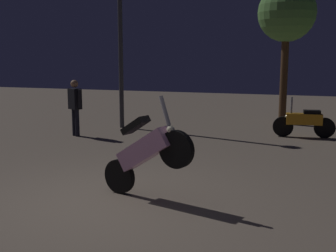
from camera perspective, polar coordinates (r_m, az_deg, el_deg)
The scene contains 6 objects.
ground_plane at distance 6.53m, azimuth -8.27°, elevation -10.18°, with size 40.00×40.00×0.00m, color #756656.
motorcycle_pink_foreground at distance 6.35m, azimuth -3.05°, elevation -3.65°, with size 1.63×0.54×1.63m.
motorcycle_orange_parked_left at distance 12.03m, azimuth 18.17°, elevation 0.59°, with size 1.66×0.42×1.11m.
person_rider_beside at distance 11.84m, azimuth -12.65°, elevation 3.09°, with size 0.63×0.38×1.57m.
streetlamp_far at distance 13.07m, azimuth -6.59°, elevation 14.34°, with size 0.36×0.36×5.27m.
tree_right_bg at distance 14.27m, azimuth 15.98°, elevation 14.50°, with size 1.84×1.84×4.52m.
Camera 1 is at (2.90, -5.43, 2.17)m, focal length 44.39 mm.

